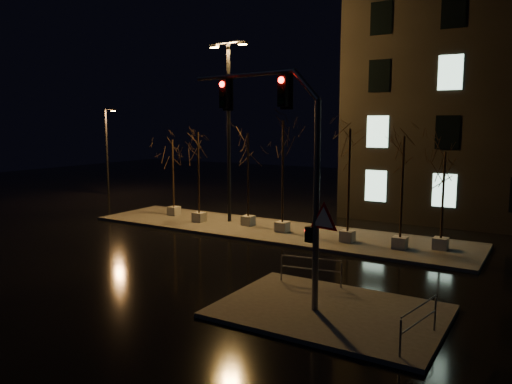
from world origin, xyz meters
The scene contains 15 objects.
ground centered at (0.00, 0.00, 0.00)m, with size 90.00×90.00×0.00m, color black.
median centered at (0.00, 6.00, 0.07)m, with size 22.00×5.00×0.15m, color #44413D.
sidewalk_corner centered at (7.50, -3.50, 0.07)m, with size 7.00×5.00×0.15m, color #44413D.
tree_0 centered at (-7.46, 6.54, 3.91)m, with size 1.80×1.80×4.96m.
tree_1 centered at (-4.73, 5.64, 4.31)m, with size 1.80×1.80×5.48m.
tree_2 centered at (-1.67, 6.29, 4.30)m, with size 1.80×1.80×5.47m.
tree_3 centered at (0.85, 5.76, 4.84)m, with size 1.80×1.80×6.18m.
tree_4 centered at (4.69, 5.45, 4.52)m, with size 1.80×1.80×5.76m.
tree_5 centered at (7.31, 5.43, 4.26)m, with size 1.80×1.80×5.42m.
tree_6 centered at (8.99, 6.24, 3.71)m, with size 1.80×1.80×4.70m.
traffic_signal_mast centered at (5.90, -3.58, 5.12)m, with size 6.11×1.25×7.57m.
streetlight_main centered at (-3.25, 6.68, 6.21)m, with size 2.63×0.50×10.50m.
streetlight_far centered at (-18.97, 11.71, 3.95)m, with size 1.41×0.39×7.19m.
guard_rail_a centered at (5.91, -1.53, 0.80)m, with size 2.29×0.44×1.00m.
guard_rail_b centered at (10.50, -4.56, 0.83)m, with size 0.47×2.20×1.06m.
Camera 1 is at (13.34, -17.76, 6.04)m, focal length 35.00 mm.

